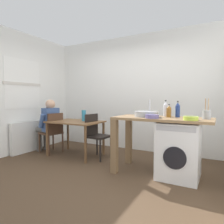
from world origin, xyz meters
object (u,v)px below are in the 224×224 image
at_px(chair_person_seat, 53,131).
at_px(vase, 84,116).
at_px(dining_table, 75,126).
at_px(bottle_squat_brown, 169,111).
at_px(colander, 191,118).
at_px(washing_machine, 179,150).
at_px(chair_opposite, 96,133).
at_px(utensil_crock, 207,114).
at_px(mixing_bowl, 152,116).
at_px(bottle_clear_small, 178,110).
at_px(bottle_tall_green, 166,109).
at_px(seated_person, 48,123).

bearing_deg(chair_person_seat, vase, -63.12).
xyz_separation_m(dining_table, bottle_squat_brown, (1.99, -0.12, 0.37)).
height_order(chair_person_seat, colander, colander).
bearing_deg(dining_table, washing_machine, -5.52).
bearing_deg(chair_opposite, utensil_crock, 89.12).
relative_size(mixing_bowl, colander, 1.01).
height_order(chair_person_seat, vase, vase).
height_order(bottle_clear_small, utensil_crock, utensil_crock).
bearing_deg(bottle_tall_green, chair_person_seat, -176.75).
xyz_separation_m(seated_person, mixing_bowl, (2.51, -0.32, 0.28)).
distance_m(bottle_squat_brown, bottle_clear_small, 0.15).
relative_size(chair_opposite, bottle_clear_small, 3.47).
bearing_deg(utensil_crock, bottle_clear_small, 165.10).
relative_size(chair_person_seat, utensil_crock, 3.00).
distance_m(colander, vase, 2.27).
distance_m(bottle_squat_brown, utensil_crock, 0.55).
xyz_separation_m(seated_person, vase, (0.86, 0.19, 0.18)).
relative_size(bottle_tall_green, utensil_crock, 0.91).
height_order(seated_person, bottle_tall_green, seated_person).
bearing_deg(colander, seated_person, 173.63).
bearing_deg(bottle_clear_small, colander, -57.33).
bearing_deg(mixing_bowl, colander, -2.07).
xyz_separation_m(chair_person_seat, bottle_clear_small, (2.66, 0.07, 0.53)).
distance_m(bottle_clear_small, colander, 0.46).
height_order(dining_table, bottle_clear_small, bottle_clear_small).
height_order(utensil_crock, colander, utensil_crock).
relative_size(dining_table, vase, 4.73).
bearing_deg(washing_machine, bottle_clear_small, 109.39).
bearing_deg(bottle_squat_brown, chair_opposite, 173.21).
bearing_deg(bottle_clear_small, washing_machine, -70.61).
bearing_deg(chair_opposite, dining_table, -78.19).
bearing_deg(bottle_squat_brown, bottle_clear_small, 33.34).
height_order(bottle_squat_brown, utensil_crock, utensil_crock).
bearing_deg(seated_person, chair_opposite, -73.27).
bearing_deg(bottle_squat_brown, vase, 173.07).
distance_m(bottle_tall_green, colander, 0.65).
height_order(bottle_clear_small, vase, bottle_clear_small).
relative_size(dining_table, chair_person_seat, 1.22).
xyz_separation_m(bottle_tall_green, mixing_bowl, (-0.10, -0.43, -0.09)).
bearing_deg(colander, vase, 166.56).
xyz_separation_m(bottle_clear_small, utensil_crock, (0.43, -0.11, -0.05)).
bearing_deg(mixing_bowl, chair_person_seat, 172.86).
distance_m(chair_opposite, colander, 1.99).
relative_size(chair_opposite, seated_person, 0.75).
bearing_deg(utensil_crock, vase, 173.85).
relative_size(dining_table, bottle_squat_brown, 5.29).
bearing_deg(vase, utensil_crock, -6.15).
xyz_separation_m(chair_opposite, mixing_bowl, (1.33, -0.46, 0.44)).
xyz_separation_m(washing_machine, utensil_crock, (0.37, 0.05, 0.56)).
bearing_deg(bottle_clear_small, chair_opposite, 176.49).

